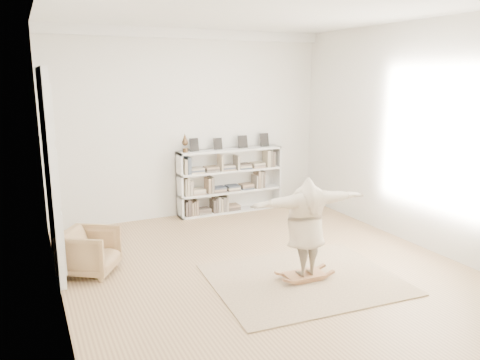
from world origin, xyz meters
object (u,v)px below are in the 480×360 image
(armchair, at_px, (90,251))
(person, at_px, (306,223))
(bookshelf, at_px, (230,181))
(rocker_board, at_px, (304,275))

(armchair, xyz_separation_m, person, (2.61, -1.50, 0.49))
(bookshelf, height_order, armchair, bookshelf)
(bookshelf, relative_size, armchair, 3.11)
(bookshelf, height_order, rocker_board, bookshelf)
(bookshelf, bearing_deg, rocker_board, -97.10)
(armchair, bearing_deg, person, -88.19)
(rocker_board, xyz_separation_m, person, (0.00, 0.00, 0.74))
(person, bearing_deg, rocker_board, 93.80)
(bookshelf, distance_m, rocker_board, 3.56)
(bookshelf, height_order, person, bookshelf)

